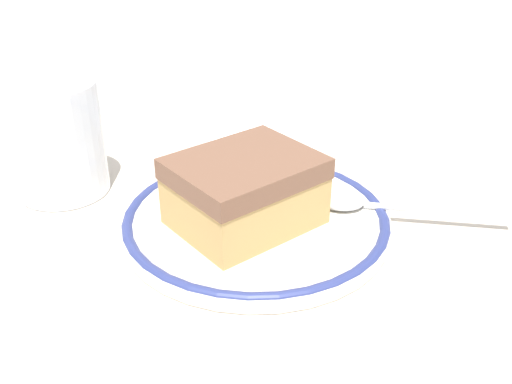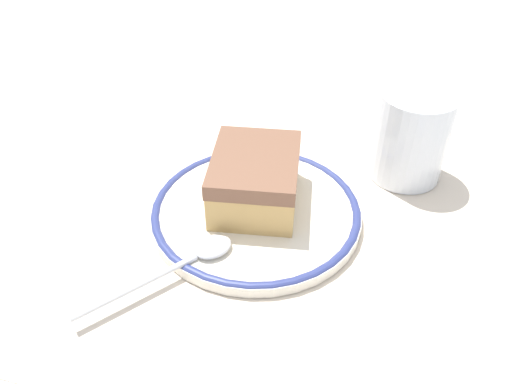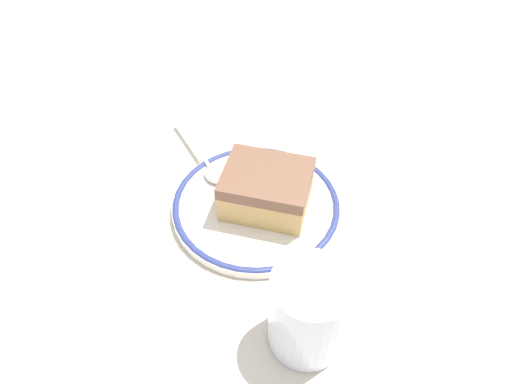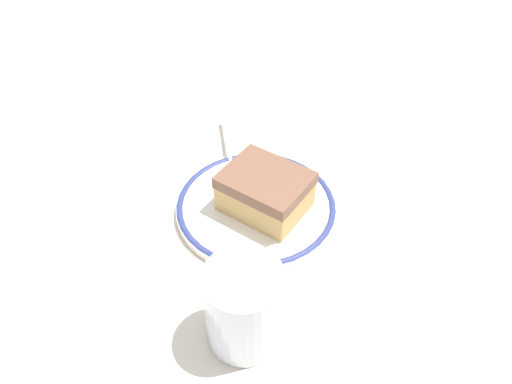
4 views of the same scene
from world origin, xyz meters
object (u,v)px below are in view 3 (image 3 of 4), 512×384
at_px(cup, 308,315).
at_px(napkin, 93,281).
at_px(cake_slice, 266,189).
at_px(plate, 256,206).
at_px(sugar_packet, 123,194).
at_px(spoon, 209,165).

relative_size(cup, napkin, 0.71).
height_order(cup, napkin, cup).
bearing_deg(cup, cake_slice, -55.02).
bearing_deg(plate, sugar_packet, 14.30).
distance_m(spoon, napkin, 0.20).
distance_m(napkin, sugar_packet, 0.12).
height_order(cake_slice, spoon, cake_slice).
bearing_deg(cake_slice, spoon, -18.67).
distance_m(cake_slice, napkin, 0.21).
bearing_deg(sugar_packet, plate, -165.70).
bearing_deg(cup, plate, -51.31).
distance_m(spoon, cup, 0.25).
relative_size(cake_slice, sugar_packet, 2.14).
bearing_deg(napkin, plate, -127.24).
bearing_deg(cake_slice, plate, 19.31).
height_order(plate, cake_slice, cake_slice).
bearing_deg(napkin, cup, -173.51).
bearing_deg(sugar_packet, napkin, 107.62).
relative_size(cake_slice, napkin, 0.83).
distance_m(plate, cake_slice, 0.03).
bearing_deg(plate, napkin, 52.76).
xyz_separation_m(plate, cake_slice, (-0.01, -0.00, 0.03)).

